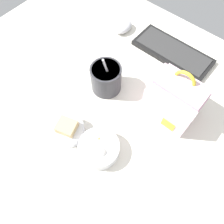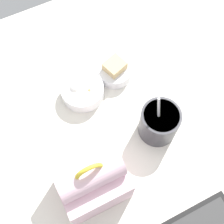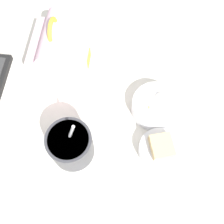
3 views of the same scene
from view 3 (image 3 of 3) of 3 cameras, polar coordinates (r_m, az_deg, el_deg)
name	(u,v)px [view 3 (image 3 of 3)]	position (r cm, az deg, el deg)	size (l,w,h in cm)	color
desk_surface	(96,126)	(77.29, -3.34, -2.88)	(140.00, 110.00, 2.00)	silver
lunch_bag	(60,55)	(77.95, -10.49, 11.38)	(16.39, 14.05, 21.21)	beige
soup_cup	(71,145)	(69.51, -8.36, -6.70)	(10.92, 10.92, 17.42)	#333338
bento_bowl_sandwich	(160,149)	(72.67, 9.73, -7.43)	(10.71, 10.71, 6.51)	silver
bento_bowl_snacks	(155,106)	(76.61, 8.81, 1.16)	(12.88, 12.88, 5.66)	silver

